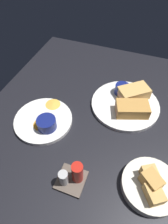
% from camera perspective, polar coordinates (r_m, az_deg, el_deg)
% --- Properties ---
extents(ground_plane, '(1.10, 1.10, 0.03)m').
position_cam_1_polar(ground_plane, '(0.79, 8.76, -4.27)').
color(ground_plane, black).
extents(plate_sandwich_main, '(0.29, 0.29, 0.02)m').
position_cam_1_polar(plate_sandwich_main, '(0.85, 12.28, 2.24)').
color(plate_sandwich_main, white).
rests_on(plate_sandwich_main, ground_plane).
extents(sandwich_half_near, '(0.15, 0.11, 0.05)m').
position_cam_1_polar(sandwich_half_near, '(0.79, 14.34, 0.95)').
color(sandwich_half_near, '#C68C42').
rests_on(sandwich_half_near, plate_sandwich_main).
extents(sandwich_half_far, '(0.15, 0.14, 0.05)m').
position_cam_1_polar(sandwich_half_far, '(0.86, 14.74, 5.66)').
color(sandwich_half_far, tan).
rests_on(sandwich_half_far, plate_sandwich_main).
extents(ramekin_dark_sauce, '(0.06, 0.06, 0.04)m').
position_cam_1_polar(ramekin_dark_sauce, '(0.87, 11.42, 6.83)').
color(ramekin_dark_sauce, navy).
rests_on(ramekin_dark_sauce, plate_sandwich_main).
extents(spoon_by_dark_ramekin, '(0.06, 0.09, 0.01)m').
position_cam_1_polar(spoon_by_dark_ramekin, '(0.85, 12.23, 3.44)').
color(spoon_by_dark_ramekin, silver).
rests_on(spoon_by_dark_ramekin, plate_sandwich_main).
extents(plate_chips_companion, '(0.24, 0.24, 0.02)m').
position_cam_1_polar(plate_chips_companion, '(0.79, -12.16, -2.39)').
color(plate_chips_companion, white).
rests_on(plate_chips_companion, ground_plane).
extents(ramekin_light_gravy, '(0.07, 0.07, 0.04)m').
position_cam_1_polar(ramekin_light_gravy, '(0.74, -11.23, -3.35)').
color(ramekin_light_gravy, navy).
rests_on(ramekin_light_gravy, plate_chips_companion).
extents(spoon_by_gravy_ramekin, '(0.08, 0.08, 0.01)m').
position_cam_1_polar(spoon_by_gravy_ramekin, '(0.75, -11.15, -4.55)').
color(spoon_by_gravy_ramekin, silver).
rests_on(spoon_by_gravy_ramekin, plate_chips_companion).
extents(plantain_chip_scatter, '(0.10, 0.19, 0.01)m').
position_cam_1_polar(plantain_chip_scatter, '(0.79, -11.29, -1.14)').
color(plantain_chip_scatter, gold).
rests_on(plantain_chip_scatter, plate_chips_companion).
extents(bread_basket_rear, '(0.18, 0.18, 0.08)m').
position_cam_1_polar(bread_basket_rear, '(0.66, 19.44, -20.02)').
color(bread_basket_rear, silver).
rests_on(bread_basket_rear, ground_plane).
extents(condiment_caddy, '(0.09, 0.09, 0.10)m').
position_cam_1_polar(condiment_caddy, '(0.63, -3.54, -18.81)').
color(condiment_caddy, brown).
rests_on(condiment_caddy, ground_plane).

